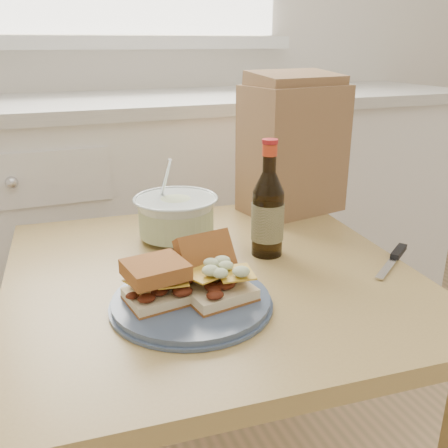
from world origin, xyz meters
name	(u,v)px	position (x,y,z in m)	size (l,w,h in m)	color
cabinet_run	(160,219)	(0.00, 1.70, 0.47)	(2.50, 0.64, 0.94)	white
dining_table	(211,313)	(-0.13, 0.78, 0.58)	(0.87, 0.87, 0.68)	tan
plate	(191,302)	(-0.21, 0.66, 0.69)	(0.28, 0.28, 0.02)	#485874
sandwich_left	(156,282)	(-0.27, 0.67, 0.73)	(0.11, 0.10, 0.07)	beige
sandwich_right	(214,275)	(-0.16, 0.66, 0.73)	(0.13, 0.17, 0.10)	beige
coleslaw_bowl	(176,218)	(-0.14, 0.98, 0.73)	(0.20, 0.20, 0.20)	silver
beer_bottle	(268,213)	(0.02, 0.82, 0.77)	(0.07, 0.07, 0.26)	black
knife	(396,256)	(0.27, 0.69, 0.68)	(0.16, 0.13, 0.01)	silver
paper_bag	(293,150)	(0.22, 1.07, 0.85)	(0.26, 0.17, 0.34)	#957248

